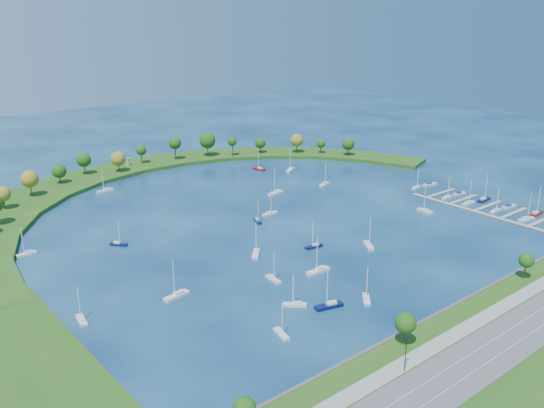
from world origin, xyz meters
TOP-DOWN VIEW (x-y plane):
  - ground at (0.00, 0.00)m, footprint 700.00×700.00m
  - south_shoreline at (0.03, -122.88)m, footprint 420.00×43.10m
  - breakwater at (-46.33, 48.72)m, footprint 286.74×247.64m
  - breakwater_trees at (-15.94, 87.22)m, footprint 239.30×90.37m
  - harbor_tower at (-11.32, 118.66)m, footprint 2.60×2.60m
  - dock_system at (85.30, -61.00)m, footprint 24.28×82.00m
  - moored_boat_0 at (-40.33, -50.58)m, footprint 2.89×7.67m
  - moored_boat_1 at (-8.29, -1.10)m, footprint 4.12×7.11m
  - moored_boat_2 at (-23.71, -55.98)m, footprint 9.63×2.98m
  - moored_boat_3 at (23.96, 24.92)m, footprint 10.02×4.05m
  - moored_boat_4 at (-72.64, -40.17)m, footprint 9.49×3.82m
  - moored_boat_5 at (-39.02, -76.79)m, footprint 9.73×5.03m
  - moored_boat_6 at (-99.46, 26.46)m, footprint 7.76×2.52m
  - moored_boat_7 at (46.69, 67.33)m, footprint 3.95×8.57m
  - moored_boat_8 at (-67.79, 13.10)m, footprint 6.05×6.75m
  - moored_boat_9 at (54.39, 20.66)m, footprint 8.45×4.45m
  - moored_boat_10 at (59.77, 54.48)m, footprint 9.22×6.68m
  - moored_boat_11 at (60.00, -40.14)m, footprint 2.56×8.08m
  - moored_boat_12 at (-102.93, -35.45)m, footprint 3.30×7.85m
  - moored_boat_13 at (-9.11, -38.28)m, footprint 7.78×3.21m
  - moored_boat_14 at (-31.34, -29.43)m, footprint 7.91×8.11m
  - moored_boat_15 at (1.96, 2.86)m, footprint 7.99×2.39m
  - moored_boat_16 at (8.31, -51.36)m, footprint 6.77×8.50m
  - moored_boat_17 at (-26.50, -81.25)m, footprint 6.80×7.01m
  - moored_boat_18 at (-61.39, -79.72)m, footprint 3.69×7.54m
  - moored_boat_19 at (-41.29, 84.30)m, footprint 8.91×3.18m
  - moored_boat_20 at (-46.66, -69.22)m, footprint 6.96×6.63m
  - docked_boat_2 at (85.51, -75.98)m, footprint 9.19×3.91m
  - docked_boat_3 at (96.00, -75.07)m, footprint 9.42×3.31m
  - docked_boat_4 at (85.53, -61.00)m, footprint 7.57×2.43m
  - docked_boat_5 at (95.98, -61.76)m, footprint 8.52×3.55m
  - docked_boat_6 at (85.52, -46.61)m, footprint 8.31×2.43m
  - docked_boat_7 at (96.00, -48.55)m, footprint 9.35×3.49m
  - docked_boat_8 at (85.54, -34.49)m, footprint 7.45×2.49m
  - docked_boat_9 at (95.99, -34.73)m, footprint 7.84×3.13m
  - docked_boat_10 at (87.94, -14.19)m, footprint 7.27×2.92m
  - docked_boat_11 at (97.88, -15.21)m, footprint 8.79×3.61m

SIDE VIEW (x-z plane):
  - ground at x=0.00m, z-range 0.00..0.00m
  - dock_system at x=85.30m, z-range -0.45..1.15m
  - docked_boat_9 at x=95.99m, z-range -0.21..1.35m
  - docked_boat_5 at x=95.98m, z-range -0.22..1.46m
  - docked_boat_11 at x=97.88m, z-range -0.23..1.51m
  - moored_boat_1 at x=-8.29m, z-range -4.19..5.91m
  - docked_boat_10 at x=87.94m, z-range -4.33..6.06m
  - moored_boat_8 at x=-67.79m, z-range -4.36..6.09m
  - moored_boat_18 at x=-61.39m, z-range -4.47..6.21m
  - docked_boat_8 at x=85.54m, z-range -4.52..6.27m
  - docked_boat_4 at x=85.53m, z-range -4.62..6.38m
  - moored_boat_0 at x=-40.33m, z-range -4.63..6.39m
  - moored_boat_20 at x=-46.66m, z-range -4.64..6.40m
  - moored_boat_13 at x=-9.11m, z-range -4.67..6.43m
  - moored_boat_12 at x=-102.93m, z-range -4.71..6.47m
  - moored_boat_17 at x=-26.50m, z-range -4.73..6.49m
  - moored_boat_6 at x=-99.46m, z-range -4.75..6.52m
  - moored_boat_15 at x=1.96m, z-range -4.94..6.73m
  - moored_boat_11 at x=60.00m, z-range -4.98..6.77m
  - moored_boat_9 at x=54.39m, z-range -5.08..6.89m
  - moored_boat_7 at x=46.69m, z-range -5.17..6.99m
  - docked_boat_6 at x=85.52m, z-range -5.18..7.00m
  - moored_boat_16 at x=8.31m, z-range -5.40..7.25m
  - moored_boat_19 at x=-41.29m, z-range -5.49..7.35m
  - moored_boat_14 at x=-31.34m, z-range -5.57..7.44m
  - docked_boat_2 at x=85.51m, z-range -5.60..7.48m
  - moored_boat_10 at x=59.77m, z-range -5.76..7.66m
  - docked_boat_7 at x=96.00m, z-range -5.76..7.66m
  - moored_boat_4 at x=-72.64m, z-range -5.83..7.73m
  - docked_boat_3 at x=96.00m, z-range -5.84..7.75m
  - moored_boat_5 at x=-39.02m, z-range -5.93..7.85m
  - moored_boat_2 at x=-23.71m, z-range -6.05..7.99m
  - moored_boat_3 at x=23.96m, z-range -6.18..8.14m
  - breakwater at x=-46.33m, z-range -0.01..1.99m
  - south_shoreline at x=0.03m, z-range -4.80..6.80m
  - harbor_tower at x=-11.32m, z-range 2.05..6.49m
  - breakwater_trees at x=-15.94m, z-range 2.94..17.93m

